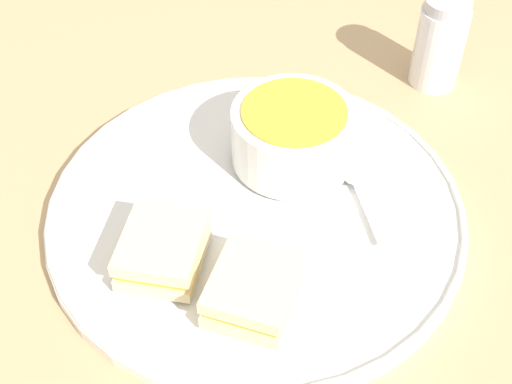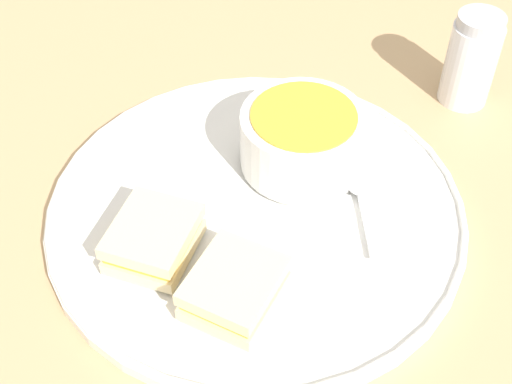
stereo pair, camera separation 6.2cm
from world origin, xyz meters
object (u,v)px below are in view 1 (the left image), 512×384
at_px(salt_shaker, 440,43).
at_px(spoon, 354,177).
at_px(soup_bowl, 293,135).
at_px(sandwich_half_near, 163,250).
at_px(sandwich_half_far, 254,289).

bearing_deg(salt_shaker, spoon, 139.22).
xyz_separation_m(soup_bowl, spoon, (-0.04, -0.05, -0.03)).
bearing_deg(spoon, soup_bowl, 50.25).
height_order(sandwich_half_near, sandwich_half_far, same).
height_order(sandwich_half_near, salt_shaker, salt_shaker).
distance_m(soup_bowl, sandwich_half_far, 0.17).
relative_size(soup_bowl, sandwich_half_near, 1.25).
relative_size(soup_bowl, spoon, 1.11).
relative_size(spoon, sandwich_half_far, 1.08).
height_order(soup_bowl, sandwich_half_near, soup_bowl).
xyz_separation_m(soup_bowl, sandwich_half_near, (-0.10, 0.13, -0.01)).
bearing_deg(spoon, salt_shaker, -42.49).
height_order(sandwich_half_far, salt_shaker, salt_shaker).
height_order(spoon, sandwich_half_near, sandwich_half_near).
bearing_deg(sandwich_half_near, spoon, -69.99).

